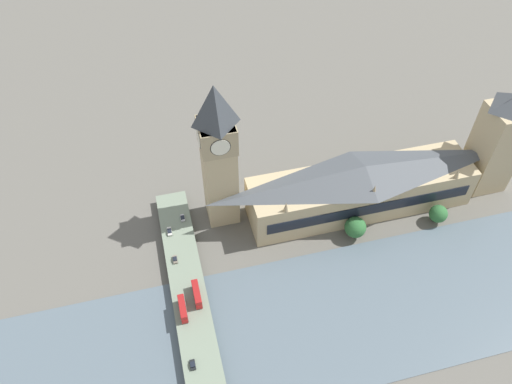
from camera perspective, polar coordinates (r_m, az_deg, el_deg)
ground_plane at (r=223.72m, az=10.95°, el=-4.69°), size 600.00×600.00×0.00m
river_water at (r=206.68m, az=14.66°, el=-12.17°), size 59.13×360.00×0.30m
parliament_hall at (r=225.31m, az=11.92°, el=0.55°), size 23.60×100.60×25.62m
clock_tower at (r=200.03m, az=-4.34°, el=4.37°), size 14.53×14.53×70.34m
victoria_tower at (r=247.00m, az=25.88°, el=5.21°), size 16.97×16.97×55.63m
road_bridge at (r=189.95m, az=-6.62°, el=-16.77°), size 150.26×13.58×4.27m
double_decker_bus_lead at (r=193.28m, az=-8.37°, el=-13.03°), size 10.31×2.52×4.72m
double_decker_bus_rear at (r=195.66m, az=-6.78°, el=-11.49°), size 10.79×2.54×4.91m
car_northbound_lead at (r=217.32m, az=-9.86°, el=-4.45°), size 4.60×1.88×1.41m
car_southbound_lead at (r=185.06m, az=-7.25°, el=-19.00°), size 3.83×1.89×1.39m
car_southbound_tail at (r=208.13m, az=-9.24°, el=-7.60°), size 3.88×1.78×1.48m
car_southbound_extra at (r=221.34m, az=-8.39°, el=-2.93°), size 3.84×1.76×1.20m
tree_embankment_near at (r=233.95m, az=20.11°, el=-2.35°), size 8.03×8.03×9.47m
tree_embankment_mid at (r=218.24m, az=11.28°, el=-3.97°), size 9.33×9.33×10.79m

